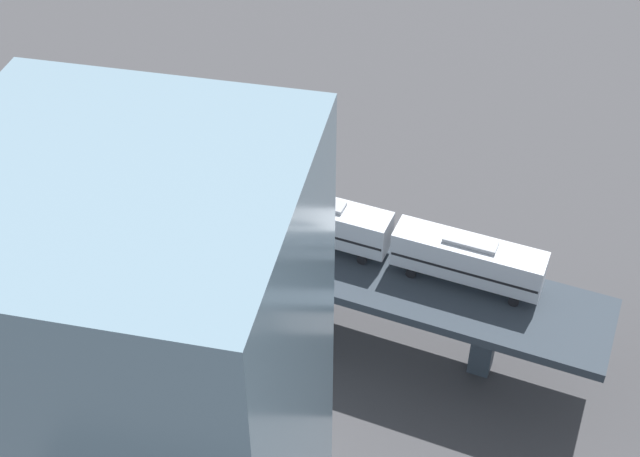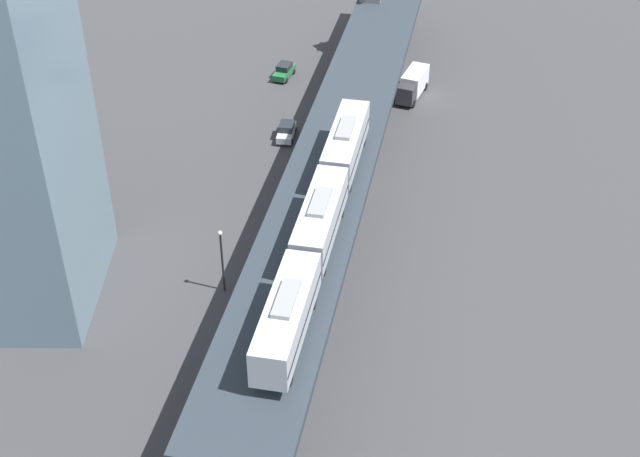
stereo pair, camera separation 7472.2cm
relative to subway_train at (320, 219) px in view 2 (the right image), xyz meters
name	(u,v)px [view 2 (the right image)]	position (x,y,z in m)	size (l,w,h in m)	color
ground_plane	(345,183)	(-2.54, -21.26, -10.45)	(400.00, 400.00, 0.00)	#38383A
elevated_viaduct	(346,129)	(-2.57, -21.44, -3.66)	(25.12, 91.98, 7.91)	#283039
subway_train	(320,219)	(0.00, 0.00, 0.00)	(9.57, 37.08, 4.45)	#ADB2BA
street_car_green	(284,71)	(5.35, -47.05, -9.51)	(3.11, 4.74, 1.89)	#1E6638
street_car_silver	(286,131)	(4.37, -31.12, -9.51)	(2.35, 4.58, 1.89)	#B7BABF
delivery_truck	(413,84)	(-11.42, -41.80, -8.69)	(4.75, 7.52, 3.20)	#333338
street_lamp	(222,256)	(9.04, -2.85, -6.34)	(0.44, 0.44, 6.94)	black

